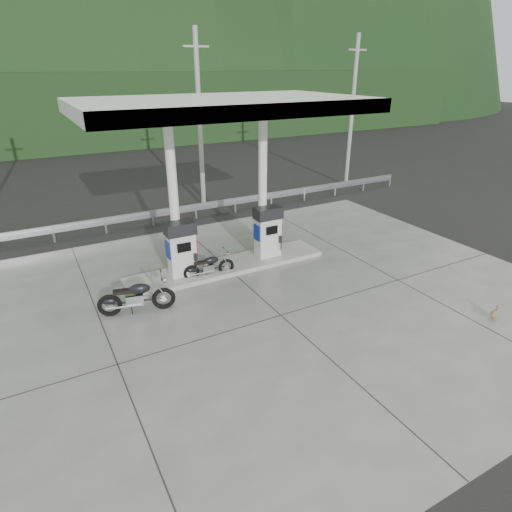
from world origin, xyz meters
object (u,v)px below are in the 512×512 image
gas_pump_left (181,249)px  motorcycle_right (209,266)px  motorcycle_left (137,297)px  duck (494,314)px  gas_pump_right (268,232)px

gas_pump_left → motorcycle_right: (0.79, -0.32, -0.67)m
gas_pump_left → motorcycle_right: size_ratio=1.11×
gas_pump_left → motorcycle_left: (-1.86, -1.39, -0.58)m
duck → gas_pump_left: bearing=124.1°
gas_pump_left → motorcycle_right: bearing=-22.3°
motorcycle_right → duck: 8.51m
gas_pump_left → motorcycle_left: size_ratio=0.90×
motorcycle_left → gas_pump_left: bearing=50.0°
gas_pump_right → motorcycle_right: (-2.41, -0.32, -0.67)m
gas_pump_right → duck: size_ratio=4.19×
motorcycle_left → duck: motorcycle_left is taller
gas_pump_left → motorcycle_left: gas_pump_left is taller
gas_pump_right → motorcycle_left: (-5.06, -1.39, -0.58)m
gas_pump_left → duck: size_ratio=4.19×
motorcycle_left → motorcycle_right: bearing=35.2°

